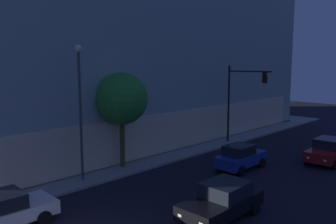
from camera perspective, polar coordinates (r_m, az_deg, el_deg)
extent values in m
cube|color=#4C4C51|center=(38.01, -9.76, -3.06)|extent=(40.35, 22.51, 0.15)
cube|color=beige|center=(29.76, 2.61, -2.75)|extent=(35.95, 0.60, 3.15)
cube|color=#98AEA9|center=(37.40, -10.08, 10.76)|extent=(39.95, 22.11, 18.04)
cylinder|color=black|center=(32.13, 9.95, 1.36)|extent=(0.18, 0.18, 6.96)
cylinder|color=black|center=(30.81, 13.31, 6.52)|extent=(0.12, 4.17, 0.12)
cube|color=black|center=(30.10, 15.67, 5.46)|extent=(0.32, 0.32, 0.90)
sphere|color=yellow|center=(30.01, 15.99, 5.98)|extent=(0.18, 0.18, 0.18)
cylinder|color=#464646|center=(21.45, -14.20, -0.79)|extent=(0.16, 0.16, 7.82)
sphere|color=#F9EFC6|center=(21.24, -14.57, 10.10)|extent=(0.44, 0.44, 0.44)
cylinder|color=#4F461E|center=(24.14, -7.53, -5.11)|extent=(0.35, 0.35, 3.31)
sphere|color=#2D8830|center=(23.64, -7.66, 2.18)|extent=(3.56, 3.56, 3.56)
cube|color=silver|center=(17.51, -25.16, -14.90)|extent=(4.24, 2.08, 0.62)
cube|color=#F9F4CC|center=(18.71, -19.71, -13.12)|extent=(0.13, 0.20, 0.12)
cube|color=#F9F4CC|center=(17.70, -18.05, -14.27)|extent=(0.13, 0.20, 0.12)
cylinder|color=black|center=(18.89, -22.30, -14.05)|extent=(0.67, 0.26, 0.66)
cylinder|color=black|center=(17.20, -19.71, -16.13)|extent=(0.67, 0.26, 0.66)
cube|color=black|center=(17.03, 8.73, -14.80)|extent=(4.53, 2.00, 0.67)
cube|color=black|center=(17.05, 9.45, -12.40)|extent=(2.16, 1.79, 0.66)
cube|color=#F9F4CC|center=(15.09, 5.58, -17.86)|extent=(0.12, 0.20, 0.12)
cube|color=#F9F4CC|center=(15.77, 2.06, -16.63)|extent=(0.12, 0.20, 0.12)
cylinder|color=black|center=(16.70, 2.93, -16.45)|extent=(0.64, 0.24, 0.64)
cylinder|color=black|center=(17.78, 14.10, -15.13)|extent=(0.64, 0.24, 0.64)
cylinder|color=black|center=(18.75, 8.71, -13.75)|extent=(0.64, 0.24, 0.64)
cube|color=navy|center=(24.66, 11.96, -7.58)|extent=(4.21, 1.76, 0.74)
cube|color=black|center=(24.23, 11.60, -6.14)|extent=(1.99, 1.56, 0.67)
cube|color=#F9F4CC|center=(26.60, 13.44, -6.49)|extent=(0.12, 0.20, 0.12)
cube|color=#F9F4CC|center=(26.10, 15.37, -6.83)|extent=(0.12, 0.20, 0.12)
cylinder|color=black|center=(26.26, 11.92, -7.46)|extent=(0.67, 0.25, 0.67)
cylinder|color=black|center=(25.41, 15.18, -8.08)|extent=(0.67, 0.25, 0.67)
cylinder|color=black|center=(24.19, 8.52, -8.70)|extent=(0.67, 0.25, 0.67)
cylinder|color=black|center=(23.27, 11.96, -9.46)|extent=(0.67, 0.25, 0.67)
cube|color=maroon|center=(28.19, 24.77, -6.17)|extent=(4.51, 2.04, 0.72)
cube|color=black|center=(28.35, 25.07, -4.65)|extent=(2.23, 1.78, 0.69)
cube|color=#F9F4CC|center=(26.00, 24.49, -7.29)|extent=(0.13, 0.20, 0.12)
cube|color=#F9F4CC|center=(26.36, 22.10, -6.96)|extent=(0.13, 0.20, 0.12)
cylinder|color=black|center=(26.72, 25.77, -7.77)|extent=(0.72, 0.26, 0.71)
cylinder|color=black|center=(27.30, 21.90, -7.23)|extent=(0.72, 0.26, 0.71)
cylinder|color=black|center=(29.84, 23.80, -6.08)|extent=(0.72, 0.26, 0.71)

